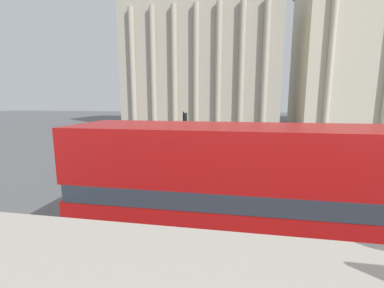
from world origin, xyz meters
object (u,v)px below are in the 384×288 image
(double_decker_bus, at_px, (287,194))
(pedestrian_olive, at_px, (234,127))
(car_black, at_px, (308,163))
(pedestrian_grey, at_px, (249,132))
(pedestrian_black, at_px, (159,164))
(traffic_light_mid, at_px, (184,128))
(car_navy, at_px, (251,137))
(plaza_building_left, at_px, (203,63))

(double_decker_bus, xyz_separation_m, pedestrian_olive, (-1.68, 28.19, -1.17))
(double_decker_bus, distance_m, car_black, 10.64)
(double_decker_bus, height_order, pedestrian_grey, double_decker_bus)
(double_decker_bus, bearing_deg, pedestrian_black, 133.82)
(double_decker_bus, bearing_deg, traffic_light_mid, 118.00)
(traffic_light_mid, bearing_deg, pedestrian_grey, 63.68)
(double_decker_bus, height_order, traffic_light_mid, double_decker_bus)
(car_black, height_order, pedestrian_olive, pedestrian_olive)
(double_decker_bus, relative_size, car_navy, 2.72)
(pedestrian_grey, bearing_deg, car_navy, 150.39)
(car_navy, xyz_separation_m, pedestrian_grey, (-0.02, 3.07, 0.21))
(car_black, xyz_separation_m, pedestrian_black, (-8.90, -2.73, 0.26))
(plaza_building_left, bearing_deg, pedestrian_olive, -65.16)
(pedestrian_grey, relative_size, pedestrian_black, 0.95)
(double_decker_bus, bearing_deg, car_navy, 95.05)
(car_black, xyz_separation_m, pedestrian_grey, (-2.94, 14.55, 0.21))
(plaza_building_left, bearing_deg, car_black, -70.80)
(double_decker_bus, xyz_separation_m, traffic_light_mid, (-5.43, 13.20, 0.23))
(pedestrian_black, bearing_deg, plaza_building_left, -160.93)
(traffic_light_mid, relative_size, car_navy, 0.89)
(car_black, height_order, pedestrian_black, pedestrian_black)
(pedestrian_grey, bearing_deg, pedestrian_olive, -2.09)
(traffic_light_mid, xyz_separation_m, pedestrian_black, (-0.33, -5.88, -1.48))
(pedestrian_grey, bearing_deg, plaza_building_left, -4.41)
(plaza_building_left, height_order, traffic_light_mid, plaza_building_left)
(plaza_building_left, height_order, pedestrian_black, plaza_building_left)
(pedestrian_black, bearing_deg, car_navy, 172.98)
(double_decker_bus, distance_m, plaza_building_left, 42.79)
(car_black, distance_m, car_navy, 11.84)
(car_navy, bearing_deg, pedestrian_black, -63.90)
(traffic_light_mid, xyz_separation_m, pedestrian_grey, (5.64, 11.40, -1.53))
(double_decker_bus, distance_m, pedestrian_black, 9.40)
(double_decker_bus, distance_m, pedestrian_grey, 24.63)
(pedestrian_olive, bearing_deg, car_black, 42.88)
(traffic_light_mid, relative_size, pedestrian_black, 2.22)
(double_decker_bus, bearing_deg, pedestrian_grey, 95.16)
(plaza_building_left, distance_m, car_navy, 23.61)
(pedestrian_olive, bearing_deg, car_navy, 43.95)
(plaza_building_left, bearing_deg, traffic_light_mid, -85.40)
(pedestrian_olive, bearing_deg, traffic_light_mid, 13.93)
(plaza_building_left, height_order, car_navy, plaza_building_left)
(traffic_light_mid, xyz_separation_m, car_navy, (5.65, 8.32, -1.74))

